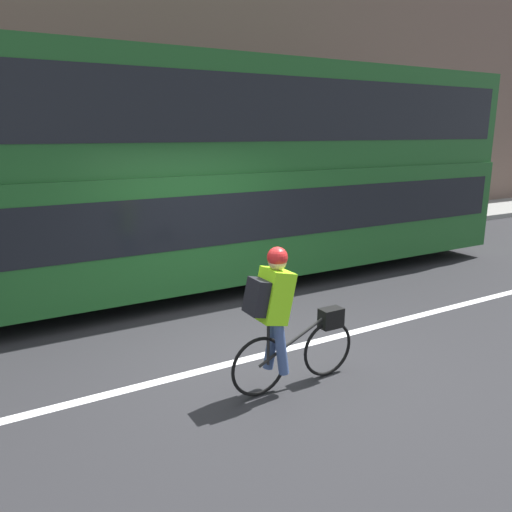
% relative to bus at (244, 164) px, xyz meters
% --- Properties ---
extents(ground_plane, '(80.00, 80.00, 0.00)m').
position_rel_bus_xyz_m(ground_plane, '(-1.60, -3.14, -2.12)').
color(ground_plane, '#232326').
extents(road_center_line, '(50.00, 0.14, 0.01)m').
position_rel_bus_xyz_m(road_center_line, '(-1.60, -3.17, -2.11)').
color(road_center_line, silver).
rests_on(road_center_line, ground_plane).
extents(sidewalk_curb, '(60.00, 2.34, 0.15)m').
position_rel_bus_xyz_m(sidewalk_curb, '(-1.60, 2.80, -2.04)').
color(sidewalk_curb, gray).
rests_on(sidewalk_curb, ground_plane).
extents(building_facade, '(60.00, 0.30, 9.04)m').
position_rel_bus_xyz_m(building_facade, '(-1.60, 4.12, 2.40)').
color(building_facade, brown).
rests_on(building_facade, ground_plane).
extents(bus, '(10.62, 2.58, 3.84)m').
position_rel_bus_xyz_m(bus, '(0.00, 0.00, 0.00)').
color(bus, black).
rests_on(bus, ground_plane).
extents(cyclist_on_bike, '(1.55, 0.32, 1.58)m').
position_rel_bus_xyz_m(cyclist_on_bike, '(-1.73, -3.97, -1.26)').
color(cyclist_on_bike, black).
rests_on(cyclist_on_bike, ground_plane).
extents(trash_bin, '(0.57, 0.57, 0.97)m').
position_rel_bus_xyz_m(trash_bin, '(-0.16, 2.68, -1.48)').
color(trash_bin, '#194C23').
rests_on(trash_bin, sidewalk_curb).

